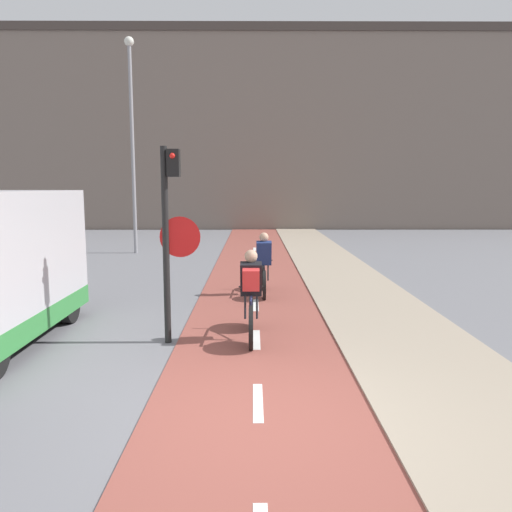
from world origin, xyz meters
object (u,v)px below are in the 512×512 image
at_px(street_lamp_far, 132,127).
at_px(cyclist_near, 251,298).
at_px(traffic_light_pole, 170,223).
at_px(cyclist_far, 264,268).

height_order(street_lamp_far, cyclist_near, street_lamp_far).
distance_m(traffic_light_pole, street_lamp_far, 12.38).
distance_m(traffic_light_pole, cyclist_near, 1.84).
xyz_separation_m(traffic_light_pole, street_lamp_far, (-3.32, 11.57, 2.90)).
relative_size(street_lamp_far, cyclist_near, 4.44).
xyz_separation_m(cyclist_near, cyclist_far, (0.29, 3.56, -0.05)).
bearing_deg(cyclist_far, cyclist_near, -94.68).
xyz_separation_m(street_lamp_far, cyclist_far, (4.93, -7.87, -4.23)).
bearing_deg(cyclist_far, traffic_light_pole, -113.48).
xyz_separation_m(traffic_light_pole, cyclist_far, (1.61, 3.70, -1.33)).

